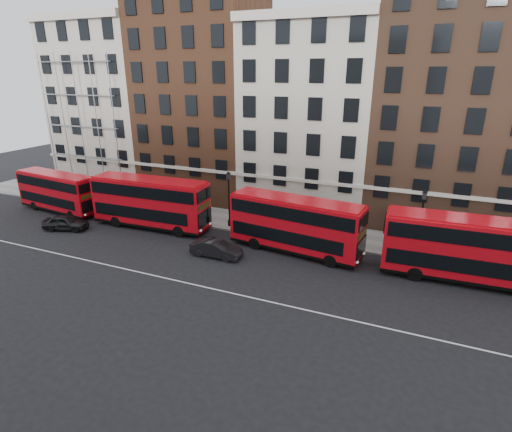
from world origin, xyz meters
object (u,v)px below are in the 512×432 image
at_px(bus_b, 150,202).
at_px(car_front, 216,248).
at_px(bus_d, 467,248).
at_px(car_rear, 66,223).
at_px(bus_a, 57,191).
at_px(bus_c, 295,224).

distance_m(bus_b, car_front, 9.48).
height_order(bus_d, car_rear, bus_d).
relative_size(bus_a, car_rear, 2.43).
bearing_deg(bus_a, car_front, -2.94).
bearing_deg(bus_b, car_front, -22.72).
xyz_separation_m(car_rear, car_front, (15.72, 0.38, -0.01)).
distance_m(bus_a, bus_d, 38.41).
distance_m(bus_a, car_rear, 6.23).
relative_size(bus_a, bus_b, 0.88).
height_order(bus_a, bus_d, bus_d).
bearing_deg(car_front, bus_a, 79.74).
xyz_separation_m(bus_a, bus_c, (25.97, 0.00, 0.24)).
relative_size(bus_c, car_front, 2.66).
bearing_deg(car_rear, bus_a, 34.64).
bearing_deg(car_front, bus_b, 68.15).
height_order(bus_b, car_rear, bus_b).
bearing_deg(car_front, car_rear, 90.25).
xyz_separation_m(bus_b, car_front, (8.69, -3.29, -1.87)).
bearing_deg(car_rear, bus_d, -101.70).
distance_m(bus_d, car_front, 18.28).
bearing_deg(car_rear, car_front, -106.54).
bearing_deg(bus_b, bus_c, -1.99).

